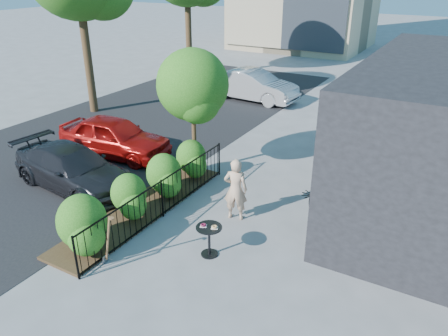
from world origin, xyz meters
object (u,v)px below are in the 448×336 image
Objects in this scene: patio_tree at (194,90)px; car_red at (115,137)px; car_darkgrey at (73,168)px; cafe_table at (209,236)px; shovel at (107,243)px; woman at (236,189)px; car_silver at (253,85)px.

patio_tree reaches higher than car_red.
car_darkgrey is (-2.65, -2.69, -2.14)m from patio_tree.
cafe_table is 2.27m from shovel.
cafe_table is 0.60× the size of shovel.
car_red is 0.95× the size of car_darkgrey.
shovel is 4.34m from car_darkgrey.
woman reaches higher than car_silver.
car_silver reaches higher than cafe_table.
car_red is at bearing 20.79° from car_darkgrey.
woman reaches higher than car_darkgrey.
car_silver reaches higher than car_darkgrey.
patio_tree is 5.04m from cafe_table.
shovel reaches higher than car_darkgrey.
patio_tree is at bearing -53.53° from woman.
car_silver is 1.06× the size of car_darkgrey.
shovel is 0.31× the size of car_darkgrey.
patio_tree is 0.86× the size of car_silver.
car_darkgrey is at bearing -170.36° from car_red.
woman is at bearing -110.94° from car_red.
car_red is 8.83m from car_silver.
cafe_table is 1.80m from woman.
cafe_table is (2.72, -3.60, -2.24)m from patio_tree.
patio_tree reaches higher than woman.
car_silver is (-2.19, 8.59, -2.01)m from patio_tree.
car_red is at bearing 177.21° from car_silver.
car_red reaches higher than shovel.
car_darkgrey is (-5.11, -0.84, -0.23)m from woman.
patio_tree is 3.89m from car_red.
woman is 0.40× the size of car_darkgrey.
patio_tree reaches higher than cafe_table.
shovel is at bearing 48.73° from woman.
car_red is at bearing 131.15° from shovel.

